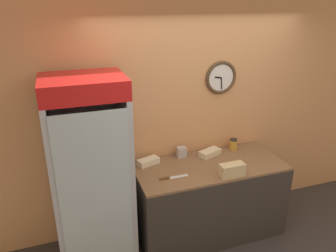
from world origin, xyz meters
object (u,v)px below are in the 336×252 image
Objects in this scene: sandwich_stack_bottom at (232,173)px; napkin_dispenser at (181,152)px; sandwich_stack_middle at (232,167)px; condiment_jar at (233,144)px; sandwich_flat_left at (210,153)px; chefs_knife at (170,178)px; sandwich_flat_right at (148,162)px; beverage_cooler at (90,164)px.

sandwich_stack_bottom is 0.68m from napkin_dispenser.
sandwich_stack_bottom is 0.07m from sandwich_stack_middle.
sandwich_flat_left is at bearing -171.98° from condiment_jar.
chefs_knife is at bearing 165.37° from sandwich_stack_middle.
chefs_knife is 2.21× the size of condiment_jar.
sandwich_flat_left is 0.76m from sandwich_flat_right.
beverage_cooler is 6.79× the size of sandwich_flat_left.
sandwich_stack_bottom is at bearing -89.15° from sandwich_flat_left.
sandwich_stack_middle is at bearing -14.63° from chefs_knife.
napkin_dispenser is (-0.34, 0.59, 0.03)m from sandwich_stack_bottom.
sandwich_flat_left is 2.12× the size of condiment_jar.
sandwich_flat_right is 0.43m from napkin_dispenser.
beverage_cooler is at bearing -165.39° from sandwich_flat_right.
napkin_dispenser is at bearing 11.85° from beverage_cooler.
sandwich_stack_bottom reaches higher than chefs_knife.
sandwich_stack_middle is 0.91× the size of sandwich_flat_left.
sandwich_stack_bottom is at bearing -120.73° from condiment_jar.
sandwich_flat_left is (1.41, 0.15, -0.17)m from beverage_cooler.
sandwich_stack_middle is 0.66m from chefs_knife.
condiment_jar reaches higher than napkin_dispenser.
sandwich_stack_bottom is at bearing -14.43° from beverage_cooler.
sandwich_flat_left is 1.10× the size of sandwich_flat_right.
chefs_knife is (-0.64, 0.17, -0.10)m from sandwich_stack_middle.
condiment_jar reaches higher than sandwich_flat_right.
beverage_cooler is at bearing -168.15° from napkin_dispenser.
sandwich_stack_bottom is 0.66m from chefs_knife.
sandwich_flat_left is 0.96× the size of chefs_knife.
sandwich_stack_middle is at bearing -120.73° from condiment_jar.
chefs_knife is at bearing -151.04° from sandwich_flat_left.
sandwich_flat_left reaches higher than chefs_knife.
chefs_knife is at bearing -157.80° from condiment_jar.
napkin_dispenser reaches higher than chefs_knife.
sandwich_flat_left is at bearing -13.16° from napkin_dispenser.
condiment_jar reaches higher than sandwich_flat_left.
condiment_jar is at bearing 8.02° from sandwich_flat_left.
beverage_cooler is 14.38× the size of condiment_jar.
sandwich_flat_right is 0.87× the size of chefs_knife.
chefs_knife is 2.59× the size of napkin_dispenser.
sandwich_stack_bottom is at bearing -35.07° from sandwich_flat_right.
beverage_cooler is 7.50× the size of sandwich_stack_bottom.
sandwich_stack_middle is 1.92× the size of condiment_jar.
sandwich_flat_right is at bearing 144.93° from sandwich_stack_middle.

